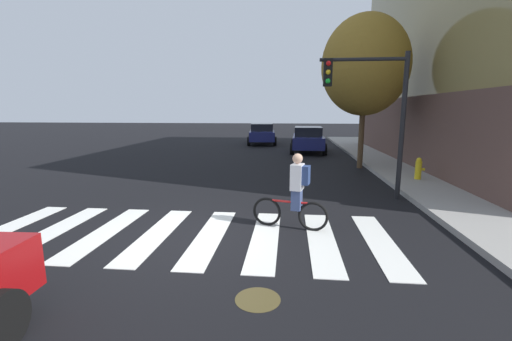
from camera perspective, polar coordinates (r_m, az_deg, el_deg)
The scene contains 9 objects.
ground_plane at distance 7.30m, azimuth -10.85°, elevation -10.80°, with size 120.00×120.00×0.00m, color black.
crosswalk_stripes at distance 7.35m, azimuth -12.26°, elevation -10.65°, with size 8.61×3.25×0.01m.
manhole_cover at distance 4.99m, azimuth 0.30°, elevation -21.09°, with size 0.64×0.64×0.01m, color #473D1E.
sedan_mid at distance 21.29m, azimuth 8.84°, elevation 5.34°, with size 2.24×4.60×1.57m.
sedan_far at distance 26.07m, azimuth 1.01°, elevation 6.35°, with size 2.43×4.69×1.58m.
cyclist at distance 7.34m, azimuth 6.73°, elevation -3.65°, with size 1.67×0.47×1.69m.
traffic_light_near at distance 10.29m, azimuth 19.51°, elevation 11.15°, with size 2.47×0.28×4.20m.
fire_hydrant at distance 13.32m, azimuth 25.96°, elevation 0.30°, with size 0.33×0.22×0.78m.
street_tree_near at distance 15.86m, azimuth 18.11°, elevation 16.63°, with size 3.74×3.74×6.65m.
Camera 1 is at (2.01, -6.52, 2.60)m, focal length 23.46 mm.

